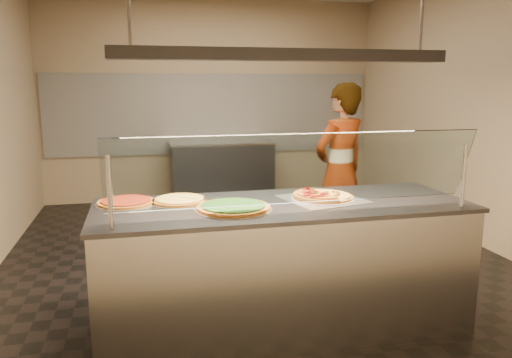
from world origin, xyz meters
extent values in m
cube|color=black|center=(0.00, 0.00, -0.01)|extent=(5.00, 6.00, 0.02)
cube|color=#987E62|center=(0.00, 3.01, 1.50)|extent=(5.00, 0.02, 3.00)
cube|color=#987E62|center=(0.00, -3.01, 1.50)|extent=(5.00, 0.02, 3.00)
cube|color=#987E62|center=(2.51, 0.00, 1.50)|extent=(0.02, 6.00, 3.00)
cube|color=silver|center=(0.00, 2.98, 1.30)|extent=(4.90, 0.02, 1.20)
cube|color=#B7B7BC|center=(-0.13, -1.31, 0.45)|extent=(2.59, 0.90, 0.90)
cube|color=#424248|center=(-0.13, -1.31, 0.92)|extent=(2.63, 0.94, 0.03)
cylinder|color=#B7B7BC|center=(-1.28, -1.71, 1.15)|extent=(0.03, 0.03, 0.44)
cylinder|color=#B7B7BC|center=(1.01, -1.71, 1.15)|extent=(0.03, 0.03, 0.44)
cube|color=white|center=(-0.13, -1.65, 1.23)|extent=(2.39, 0.18, 0.47)
cube|color=silver|center=(0.18, -1.26, 0.93)|extent=(0.63, 0.63, 0.01)
cylinder|color=silver|center=(0.18, -1.26, 0.94)|extent=(0.46, 0.46, 0.01)
cylinder|color=#540605|center=(0.12, -1.13, 0.99)|extent=(0.06, 0.06, 0.01)
cylinder|color=#540605|center=(0.09, -1.14, 0.99)|extent=(0.06, 0.06, 0.01)
cylinder|color=#540605|center=(0.11, -1.21, 0.99)|extent=(0.06, 0.06, 0.01)
cylinder|color=#540605|center=(0.12, -1.25, 0.99)|extent=(0.06, 0.06, 0.01)
cylinder|color=#540605|center=(0.06, -1.25, 0.99)|extent=(0.06, 0.06, 0.01)
cylinder|color=#540605|center=(0.08, -1.28, 0.99)|extent=(0.06, 0.06, 0.01)
cylinder|color=#540605|center=(0.03, -1.33, 0.99)|extent=(0.06, 0.06, 0.01)
cylinder|color=#540605|center=(0.07, -1.38, 0.99)|extent=(0.06, 0.06, 0.01)
cylinder|color=#540605|center=(0.12, -1.38, 0.99)|extent=(0.06, 0.06, 0.01)
cylinder|color=#540605|center=(0.17, -1.32, 0.99)|extent=(0.06, 0.06, 0.01)
cube|color=#19590F|center=(0.15, -1.14, 0.99)|extent=(0.02, 0.01, 0.01)
cube|color=#19590F|center=(0.12, -1.18, 0.99)|extent=(0.02, 0.02, 0.01)
cube|color=#19590F|center=(0.11, -1.23, 0.99)|extent=(0.02, 0.02, 0.01)
cube|color=#19590F|center=(0.04, -1.23, 0.99)|extent=(0.02, 0.02, 0.01)
cube|color=#19590F|center=(0.09, -1.27, 0.99)|extent=(0.02, 0.02, 0.01)
cube|color=#19590F|center=(0.11, -1.30, 0.99)|extent=(0.02, 0.02, 0.01)
cube|color=#19590F|center=(0.11, -1.36, 0.99)|extent=(0.02, 0.02, 0.01)
cube|color=#19590F|center=(0.15, -1.39, 0.99)|extent=(0.02, 0.02, 0.01)
sphere|color=#513014|center=(0.19, -1.33, 0.97)|extent=(0.03, 0.03, 0.03)
sphere|color=#513014|center=(0.24, -1.37, 0.97)|extent=(0.03, 0.03, 0.03)
sphere|color=#513014|center=(0.25, -1.33, 0.97)|extent=(0.03, 0.03, 0.03)
sphere|color=#513014|center=(0.27, -1.32, 0.97)|extent=(0.03, 0.03, 0.03)
sphere|color=#513014|center=(0.21, -1.27, 0.97)|extent=(0.03, 0.03, 0.03)
sphere|color=#513014|center=(0.29, -1.28, 0.97)|extent=(0.03, 0.03, 0.03)
sphere|color=#513014|center=(0.30, -1.24, 0.97)|extent=(0.03, 0.03, 0.03)
sphere|color=#513014|center=(0.28, -1.21, 0.97)|extent=(0.03, 0.03, 0.03)
sphere|color=#513014|center=(0.22, -1.23, 0.97)|extent=(0.03, 0.03, 0.03)
sphere|color=#513014|center=(0.20, -1.24, 0.97)|extent=(0.03, 0.03, 0.03)
cylinder|color=silver|center=(-0.51, -1.41, 0.93)|extent=(0.52, 0.52, 0.01)
cylinder|color=brown|center=(-0.51, -1.41, 0.95)|extent=(0.49, 0.49, 0.02)
cylinder|color=#0F380F|center=(-0.51, -1.41, 0.96)|extent=(0.43, 0.43, 0.01)
cylinder|color=silver|center=(-0.84, -1.11, 0.93)|extent=(0.42, 0.42, 0.01)
cylinder|color=brown|center=(-0.84, -1.11, 0.94)|extent=(0.39, 0.39, 0.02)
cylinder|color=#E4B44F|center=(-0.84, -1.11, 0.96)|extent=(0.34, 0.34, 0.01)
cylinder|color=silver|center=(-1.22, -1.08, 0.93)|extent=(0.42, 0.42, 0.01)
cylinder|color=brown|center=(-1.22, -1.08, 0.94)|extent=(0.39, 0.39, 0.02)
cylinder|color=#701305|center=(-1.22, -1.08, 0.96)|extent=(0.34, 0.34, 0.01)
cube|color=#B7B7BC|center=(-0.63, -1.14, 0.96)|extent=(0.17, 0.17, 0.00)
cylinder|color=tan|center=(-0.77, -1.13, 0.96)|extent=(0.12, 0.11, 0.02)
cube|color=#424248|center=(0.06, 2.55, 0.45)|extent=(1.44, 0.70, 0.90)
cube|color=#B7B7BC|center=(0.06, 2.55, 0.92)|extent=(1.48, 0.74, 0.03)
imported|color=black|center=(0.87, 0.07, 0.88)|extent=(0.76, 0.65, 1.77)
cube|color=#424248|center=(-0.13, -1.31, 1.95)|extent=(2.30, 0.18, 0.08)
camera|label=1|loc=(-1.11, -4.60, 1.77)|focal=35.00mm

